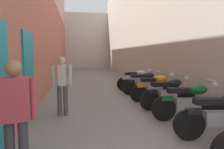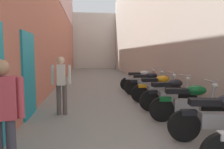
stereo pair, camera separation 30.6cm
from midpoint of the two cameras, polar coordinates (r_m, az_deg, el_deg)
name	(u,v)px [view 1 (the left image)]	position (r m, az deg, el deg)	size (l,w,h in m)	color
ground_plane	(102,87)	(10.25, -3.70, -3.59)	(40.18, 40.18, 0.00)	slate
building_left	(49,7)	(12.39, -17.63, 17.28)	(0.45, 24.18, 8.32)	#B76651
building_right	(142,18)	(12.80, 7.43, 15.15)	(0.45, 24.18, 7.54)	beige
building_far_end	(86,41)	(25.23, -7.43, 9.03)	(7.87, 2.00, 6.34)	beige
motorcycle_third	(223,114)	(4.43, 26.44, -9.83)	(1.84, 0.58, 1.04)	black
motorcycle_fourth	(190,101)	(5.38, 19.07, -6.88)	(1.84, 0.58, 1.04)	black
motorcycle_fifth	(169,92)	(6.38, 14.11, -4.80)	(1.85, 0.58, 1.04)	black
motorcycle_sixth	(156,87)	(7.34, 10.79, -3.39)	(1.85, 0.58, 1.04)	black
motorcycle_seventh	(144,82)	(8.49, 7.87, -2.13)	(1.85, 0.58, 1.04)	black
motorcycle_eighth	(137,79)	(9.46, 6.01, -1.32)	(1.85, 0.58, 1.04)	black
pedestrian_mid_alley	(15,113)	(2.89, -27.86, -9.39)	(0.52, 0.26, 1.57)	#383842
pedestrian_further_down	(62,81)	(5.67, -15.06, -1.86)	(0.52, 0.35, 1.57)	#564C47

